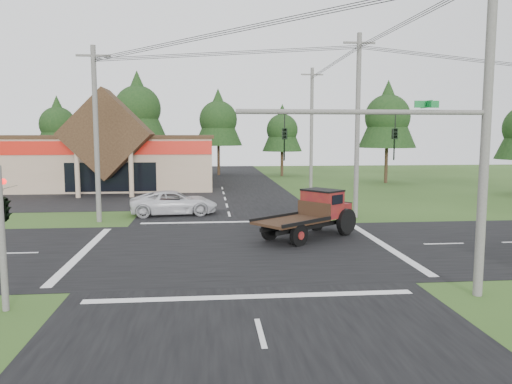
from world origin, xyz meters
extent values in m
plane|color=#2E491A|center=(0.00, 0.00, 0.00)|extent=(120.00, 120.00, 0.00)
cube|color=black|center=(0.00, 0.00, 0.01)|extent=(12.00, 120.00, 0.02)
cube|color=black|center=(0.00, 0.00, 0.01)|extent=(120.00, 12.00, 0.02)
cube|color=black|center=(-14.00, 19.00, 0.01)|extent=(28.00, 14.00, 0.02)
cube|color=tan|center=(-16.00, 30.00, 2.50)|extent=(30.00, 15.00, 5.00)
cube|color=#342115|center=(-16.00, 30.00, 5.05)|extent=(30.40, 15.40, 0.30)
cube|color=#B1180D|center=(-16.00, 22.45, 4.10)|extent=(30.00, 0.12, 1.20)
cube|color=#342115|center=(-10.00, 21.50, 5.30)|extent=(7.78, 4.00, 7.78)
cylinder|color=tan|center=(-12.20, 19.80, 2.00)|extent=(0.40, 0.40, 4.00)
cylinder|color=tan|center=(-7.80, 19.80, 2.00)|extent=(0.40, 0.40, 4.00)
cube|color=black|center=(-10.00, 22.48, 1.50)|extent=(8.00, 0.08, 2.60)
cylinder|color=#595651|center=(7.50, -7.50, 3.50)|extent=(0.24, 0.24, 7.00)
cylinder|color=#595651|center=(3.50, -7.50, 6.00)|extent=(8.00, 0.16, 0.16)
imported|color=black|center=(4.50, -7.50, 5.00)|extent=(0.16, 0.20, 1.00)
imported|color=black|center=(1.00, -7.50, 5.00)|extent=(0.16, 0.20, 1.00)
cube|color=#0C6626|center=(5.50, -7.50, 6.25)|extent=(0.80, 0.04, 0.22)
cylinder|color=#595651|center=(-7.50, -7.50, 2.20)|extent=(0.20, 0.20, 4.40)
imported|color=black|center=(-7.50, -7.30, 3.70)|extent=(0.53, 2.48, 1.00)
sphere|color=#FF0C0C|center=(-7.50, -7.15, 3.90)|extent=(0.18, 0.18, 0.18)
cylinder|color=#595651|center=(7.50, -7.50, 5.50)|extent=(0.30, 0.30, 11.00)
cylinder|color=#595651|center=(-8.00, 8.00, 5.25)|extent=(0.30, 0.30, 10.50)
cube|color=#595651|center=(-8.00, 8.00, 9.90)|extent=(2.00, 0.12, 0.12)
cylinder|color=#595651|center=(8.00, 8.00, 5.75)|extent=(0.30, 0.30, 11.50)
cube|color=#595651|center=(8.00, 8.00, 10.90)|extent=(2.00, 0.12, 0.12)
cylinder|color=#595651|center=(8.00, 22.00, 5.60)|extent=(0.30, 0.30, 11.20)
cube|color=#595651|center=(8.00, 22.00, 10.60)|extent=(2.00, 0.12, 0.12)
cylinder|color=#332316|center=(-20.00, 42.00, 1.75)|extent=(0.36, 0.36, 3.50)
cone|color=black|center=(-20.00, 42.00, 6.80)|extent=(5.60, 5.60, 6.60)
sphere|color=black|center=(-20.00, 42.00, 6.50)|extent=(4.40, 4.40, 4.40)
cylinder|color=#332316|center=(-10.00, 41.00, 2.27)|extent=(0.36, 0.36, 4.55)
cone|color=black|center=(-10.00, 41.00, 8.84)|extent=(7.28, 7.28, 8.58)
sphere|color=black|center=(-10.00, 41.00, 8.45)|extent=(5.72, 5.72, 5.72)
cylinder|color=#332316|center=(0.00, 42.00, 1.92)|extent=(0.36, 0.36, 3.85)
cone|color=black|center=(0.00, 42.00, 7.48)|extent=(6.16, 6.16, 7.26)
sphere|color=black|center=(0.00, 42.00, 7.15)|extent=(4.84, 4.84, 4.84)
cylinder|color=#332316|center=(8.00, 40.00, 1.57)|extent=(0.36, 0.36, 3.15)
cone|color=black|center=(8.00, 40.00, 6.12)|extent=(5.04, 5.04, 5.94)
sphere|color=black|center=(8.00, 40.00, 5.85)|extent=(3.96, 3.96, 3.96)
cylinder|color=#332316|center=(18.00, 30.00, 1.92)|extent=(0.36, 0.36, 3.85)
cone|color=black|center=(18.00, 30.00, 7.48)|extent=(6.16, 6.16, 7.26)
sphere|color=black|center=(18.00, 30.00, 7.15)|extent=(4.84, 4.84, 4.84)
imported|color=silver|center=(-3.64, 10.36, 0.79)|extent=(5.96, 3.25, 1.59)
camera|label=1|loc=(-1.35, -22.75, 5.32)|focal=35.00mm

